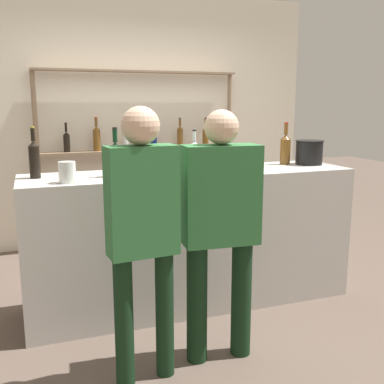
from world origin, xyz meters
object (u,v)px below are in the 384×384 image
Objects in this scene: customer_center at (220,219)px; wine_glass at (219,156)px; counter_bottle_3 at (34,158)px; ice_bucket at (309,152)px; cork_jar at (67,173)px; counter_bottle_0 at (116,158)px; customer_left at (143,224)px; counter_bottle_2 at (285,148)px; counter_bottle_1 at (194,155)px.

wine_glass is at bearing -17.47° from customer_center.
ice_bucket is (2.22, -0.03, -0.04)m from counter_bottle_3.
customer_center reaches higher than cork_jar.
customer_left reaches higher than counter_bottle_0.
ice_bucket is 0.15× the size of customer_left.
counter_bottle_3 reaches higher than counter_bottle_2.
customer_left is (-1.50, -1.02, -0.27)m from counter_bottle_2.
customer_left reaches higher than customer_center.
counter_bottle_1 is 0.18m from wine_glass.
customer_center is at bearing -98.86° from counter_bottle_1.
counter_bottle_3 is 1.50× the size of ice_bucket.
counter_bottle_3 is 1.14m from customer_left.
counter_bottle_2 is at bearing 9.89° from cork_jar.
cork_jar is 0.09× the size of customer_center.
cork_jar is (-0.95, -0.18, -0.06)m from counter_bottle_1.
counter_bottle_2 is 0.99× the size of counter_bottle_3.
customer_left reaches higher than ice_bucket.
wine_glass is at bearing -49.46° from customer_left.
counter_bottle_3 is 2.55× the size of cork_jar.
counter_bottle_1 is at bearing -40.37° from customer_left.
counter_bottle_0 reaches higher than ice_bucket.
counter_bottle_2 is at bearing 6.74° from counter_bottle_0.
customer_left is (-0.79, -0.81, -0.26)m from wine_glass.
wine_glass is 0.11× the size of customer_left.
counter_bottle_1 is 1.15m from counter_bottle_3.
cork_jar is 1.06m from customer_center.
cork_jar is 0.09× the size of customer_left.
wine_glass is 0.70× the size of ice_bucket.
customer_center is (0.48, -0.77, -0.30)m from counter_bottle_0.
counter_bottle_0 is 0.88m from customer_left.
customer_center reaches higher than ice_bucket.
counter_bottle_1 is 2.27× the size of cork_jar.
counter_bottle_1 is 0.97m from cork_jar.
ice_bucket is 0.15× the size of customer_center.
counter_bottle_0 is at bearing 22.54° from cork_jar.
counter_bottle_2 is 0.23× the size of customer_center.
counter_bottle_3 is (-0.54, 0.13, 0.01)m from counter_bottle_0.
wine_glass reaches higher than cork_jar.
counter_bottle_2 is at bearing -60.91° from customer_left.
customer_center is at bearing -36.93° from cork_jar.
counter_bottle_0 is 0.78m from wine_glass.
counter_bottle_2 is (1.49, 0.18, 0.00)m from counter_bottle_0.
cork_jar is at bearing -54.49° from counter_bottle_3.
counter_bottle_0 reaches higher than cork_jar.
wine_glass is at bearing -20.75° from counter_bottle_1.
counter_bottle_2 is at bearing 16.44° from wine_glass.
counter_bottle_2 reaches higher than counter_bottle_0.
ice_bucket reaches higher than cork_jar.
customer_center is at bearing -86.49° from customer_left.
counter_bottle_3 is at bearing 53.38° from customer_center.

